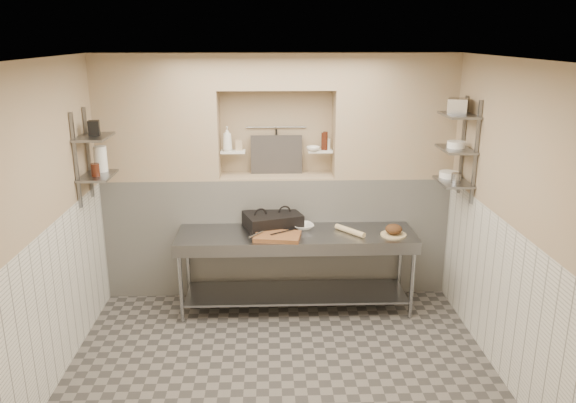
{
  "coord_description": "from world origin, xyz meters",
  "views": [
    {
      "loc": [
        -0.1,
        -4.58,
        2.98
      ],
      "look_at": [
        0.1,
        0.9,
        1.35
      ],
      "focal_mm": 35.0,
      "sensor_mm": 36.0,
      "label": 1
    }
  ],
  "objects_px": {
    "bread_loaf": "(394,229)",
    "jug_left": "(101,159)",
    "prep_table": "(296,255)",
    "bowl_alcove": "(313,149)",
    "cutting_board": "(278,236)",
    "rolling_pin": "(350,231)",
    "bottle_soap": "(227,139)",
    "mixing_bowl": "(303,226)",
    "panini_press": "(273,220)"
  },
  "relations": [
    {
      "from": "bread_loaf",
      "to": "bottle_soap",
      "type": "xyz_separation_m",
      "value": [
        -1.81,
        0.64,
        0.88
      ]
    },
    {
      "from": "prep_table",
      "to": "bowl_alcove",
      "type": "distance_m",
      "value": 1.23
    },
    {
      "from": "bowl_alcove",
      "to": "jug_left",
      "type": "xyz_separation_m",
      "value": [
        -2.25,
        -0.5,
        0.01
      ]
    },
    {
      "from": "panini_press",
      "to": "jug_left",
      "type": "relative_size",
      "value": 2.66
    },
    {
      "from": "jug_left",
      "to": "cutting_board",
      "type": "bearing_deg",
      "value": -4.97
    },
    {
      "from": "cutting_board",
      "to": "rolling_pin",
      "type": "bearing_deg",
      "value": 8.84
    },
    {
      "from": "prep_table",
      "to": "mixing_bowl",
      "type": "bearing_deg",
      "value": 60.84
    },
    {
      "from": "prep_table",
      "to": "cutting_board",
      "type": "bearing_deg",
      "value": -145.33
    },
    {
      "from": "jug_left",
      "to": "prep_table",
      "type": "bearing_deg",
      "value": -0.46
    },
    {
      "from": "prep_table",
      "to": "cutting_board",
      "type": "distance_m",
      "value": 0.38
    },
    {
      "from": "panini_press",
      "to": "mixing_bowl",
      "type": "distance_m",
      "value": 0.35
    },
    {
      "from": "bread_loaf",
      "to": "bowl_alcove",
      "type": "distance_m",
      "value": 1.29
    },
    {
      "from": "prep_table",
      "to": "bowl_alcove",
      "type": "xyz_separation_m",
      "value": [
        0.22,
        0.52,
        1.09
      ]
    },
    {
      "from": "prep_table",
      "to": "panini_press",
      "type": "bearing_deg",
      "value": 138.88
    },
    {
      "from": "panini_press",
      "to": "cutting_board",
      "type": "xyz_separation_m",
      "value": [
        0.05,
        -0.36,
        -0.06
      ]
    },
    {
      "from": "bottle_soap",
      "to": "prep_table",
      "type": "bearing_deg",
      "value": -35.42
    },
    {
      "from": "mixing_bowl",
      "to": "panini_press",
      "type": "bearing_deg",
      "value": 167.62
    },
    {
      "from": "cutting_board",
      "to": "bread_loaf",
      "type": "distance_m",
      "value": 1.26
    },
    {
      "from": "mixing_bowl",
      "to": "jug_left",
      "type": "bearing_deg",
      "value": -176.45
    },
    {
      "from": "cutting_board",
      "to": "rolling_pin",
      "type": "relative_size",
      "value": 1.19
    },
    {
      "from": "rolling_pin",
      "to": "jug_left",
      "type": "xyz_separation_m",
      "value": [
        -2.63,
        0.04,
        0.81
      ]
    },
    {
      "from": "bowl_alcove",
      "to": "prep_table",
      "type": "bearing_deg",
      "value": -112.66
    },
    {
      "from": "mixing_bowl",
      "to": "jug_left",
      "type": "relative_size",
      "value": 0.88
    },
    {
      "from": "panini_press",
      "to": "bowl_alcove",
      "type": "distance_m",
      "value": 0.94
    },
    {
      "from": "bowl_alcove",
      "to": "jug_left",
      "type": "distance_m",
      "value": 2.31
    },
    {
      "from": "rolling_pin",
      "to": "jug_left",
      "type": "relative_size",
      "value": 1.53
    },
    {
      "from": "prep_table",
      "to": "jug_left",
      "type": "bearing_deg",
      "value": 179.54
    },
    {
      "from": "prep_table",
      "to": "bottle_soap",
      "type": "bearing_deg",
      "value": 144.58
    },
    {
      "from": "bread_loaf",
      "to": "bowl_alcove",
      "type": "relative_size",
      "value": 1.19
    },
    {
      "from": "prep_table",
      "to": "panini_press",
      "type": "distance_m",
      "value": 0.48
    },
    {
      "from": "bottle_soap",
      "to": "bowl_alcove",
      "type": "xyz_separation_m",
      "value": [
        0.97,
        -0.02,
        -0.12
      ]
    },
    {
      "from": "bread_loaf",
      "to": "jug_left",
      "type": "height_order",
      "value": "jug_left"
    },
    {
      "from": "prep_table",
      "to": "rolling_pin",
      "type": "relative_size",
      "value": 6.43
    },
    {
      "from": "bread_loaf",
      "to": "jug_left",
      "type": "relative_size",
      "value": 0.69
    },
    {
      "from": "bottle_soap",
      "to": "jug_left",
      "type": "bearing_deg",
      "value": -157.82
    },
    {
      "from": "bottle_soap",
      "to": "rolling_pin",
      "type": "bearing_deg",
      "value": -22.56
    },
    {
      "from": "rolling_pin",
      "to": "bottle_soap",
      "type": "bearing_deg",
      "value": 157.44
    },
    {
      "from": "cutting_board",
      "to": "bread_loaf",
      "type": "xyz_separation_m",
      "value": [
        1.25,
        0.05,
        0.05
      ]
    },
    {
      "from": "bread_loaf",
      "to": "rolling_pin",
      "type": "bearing_deg",
      "value": 170.39
    },
    {
      "from": "mixing_bowl",
      "to": "jug_left",
      "type": "xyz_separation_m",
      "value": [
        -2.12,
        -0.13,
        0.82
      ]
    },
    {
      "from": "cutting_board",
      "to": "bowl_alcove",
      "type": "distance_m",
      "value": 1.13
    },
    {
      "from": "cutting_board",
      "to": "bowl_alcove",
      "type": "xyz_separation_m",
      "value": [
        0.42,
        0.66,
        0.81
      ]
    },
    {
      "from": "cutting_board",
      "to": "mixing_bowl",
      "type": "height_order",
      "value": "mixing_bowl"
    },
    {
      "from": "rolling_pin",
      "to": "bread_loaf",
      "type": "height_order",
      "value": "bread_loaf"
    },
    {
      "from": "prep_table",
      "to": "mixing_bowl",
      "type": "relative_size",
      "value": 11.13
    },
    {
      "from": "mixing_bowl",
      "to": "rolling_pin",
      "type": "xyz_separation_m",
      "value": [
        0.5,
        -0.17,
        0.0
      ]
    },
    {
      "from": "prep_table",
      "to": "panini_press",
      "type": "relative_size",
      "value": 3.7
    },
    {
      "from": "cutting_board",
      "to": "jug_left",
      "type": "relative_size",
      "value": 1.82
    },
    {
      "from": "bread_loaf",
      "to": "bowl_alcove",
      "type": "height_order",
      "value": "bowl_alcove"
    },
    {
      "from": "prep_table",
      "to": "jug_left",
      "type": "height_order",
      "value": "jug_left"
    }
  ]
}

